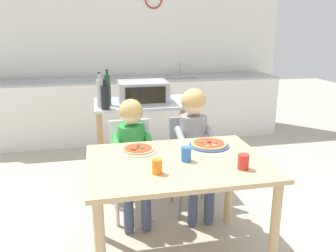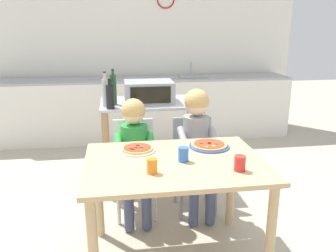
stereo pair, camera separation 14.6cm
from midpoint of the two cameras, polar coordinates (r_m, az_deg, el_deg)
The scene contains 18 objects.
ground_plane at distance 3.72m, azimuth -1.15°, elevation -9.16°, with size 12.72×12.72×0.00m, color #B7AD99.
back_wall_tiled at distance 5.33m, azimuth -4.09°, elevation 13.52°, with size 4.75×0.14×2.70m.
kitchen_counter at distance 5.05m, azimuth -3.49°, elevation 2.95°, with size 4.28×0.60×1.08m.
kitchen_island_cart at distance 3.51m, azimuth -1.61°, elevation -0.57°, with size 0.99×0.62×0.87m.
toaster_oven at distance 3.40m, azimuth -1.94°, elevation 5.66°, with size 0.47×0.37×0.21m.
bottle_slim_sauce at distance 3.15m, azimuth -8.20°, elevation 4.87°, with size 0.08×0.08×0.27m.
bottle_squat_spirits at distance 3.24m, azimuth -8.97°, elevation 5.51°, with size 0.06×0.06×0.32m.
bottle_dark_olive_oil at distance 3.31m, azimuth -7.72°, elevation 6.01°, with size 0.06×0.06×0.34m.
dining_table at distance 2.32m, azimuth 2.95°, elevation -8.25°, with size 1.17×0.86×0.75m.
dining_chair_left at distance 3.00m, azimuth -4.16°, elevation -5.64°, with size 0.36×0.36×0.81m.
dining_chair_right at distance 3.08m, azimuth 5.61°, elevation -5.12°, with size 0.36×0.36×0.81m.
child_in_green_shirt at distance 2.83m, azimuth -4.03°, elevation -3.12°, with size 0.32×0.42×1.01m.
child_in_grey_shirt at distance 2.90m, azimuth 6.28°, elevation -1.75°, with size 0.32×0.42×1.08m.
pizza_plate_white at distance 2.45m, azimuth -3.35°, elevation -3.83°, with size 0.26×0.26×0.03m.
pizza_plate_blue_rimmed at distance 2.54m, azimuth 8.43°, elevation -3.17°, with size 0.29×0.29×0.03m.
drinking_cup_blue at distance 2.25m, azimuth 4.40°, elevation -4.68°, with size 0.07×0.07×0.10m, color blue.
drinking_cup_red at distance 2.17m, azimuth 13.64°, elevation -6.01°, with size 0.07×0.07×0.09m, color red.
drinking_cup_orange at distance 2.07m, azimuth -0.61°, elevation -6.63°, with size 0.06×0.06×0.09m, color orange.
Camera 2 is at (-0.36, -2.08, 1.59)m, focal length 37.04 mm.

